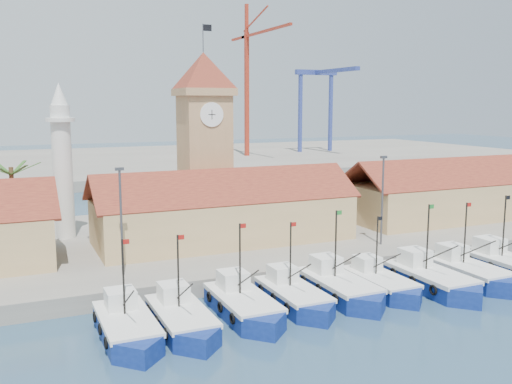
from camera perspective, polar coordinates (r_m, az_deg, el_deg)
name	(u,v)px	position (r m, az deg, el deg)	size (l,w,h in m)	color
ground	(320,319)	(43.01, 6.46, -12.55)	(400.00, 400.00, 0.00)	#1E3E50
quay	(212,239)	(63.72, -4.47, -4.72)	(140.00, 32.00, 1.50)	gray
terminal	(96,164)	(146.68, -15.68, 2.75)	(240.00, 80.00, 2.00)	gray
boat_0	(128,329)	(40.07, -12.71, -13.23)	(3.42, 9.37, 7.09)	navy
boat_1	(183,321)	(40.81, -7.34, -12.68)	(3.40, 9.31, 7.05)	navy
boat_2	(245,307)	(42.98, -1.14, -11.44)	(3.52, 9.64, 7.30)	navy
boat_3	(295,298)	(45.07, 3.93, -10.53)	(3.35, 9.17, 6.94)	navy
boat_4	(341,289)	(47.33, 8.47, -9.58)	(3.63, 9.93, 7.52)	navy
boat_5	(381,285)	(49.27, 12.44, -9.05)	(3.24, 8.88, 6.72)	navy
boat_6	(433,281)	(51.00, 17.29, -8.51)	(3.69, 10.12, 7.66)	navy
boat_7	(470,274)	(54.23, 20.65, -7.68)	(3.58, 9.81, 7.42)	navy
boat_8	(509,267)	(57.68, 24.02, -6.87)	(3.74, 10.23, 7.74)	navy
hall_center	(224,217)	(59.35, -3.23, -2.52)	(27.04, 10.13, 7.61)	tan
hall_right	(461,197)	(76.48, 19.84, -0.48)	(31.20, 10.13, 7.61)	tan
clock_tower	(204,137)	(63.95, -5.18, 5.48)	(5.80, 5.80, 22.70)	tan
minaret	(62,161)	(63.03, -18.80, 2.97)	(3.00, 3.00, 16.30)	silver
palm_tree	(13,200)	(61.25, -23.13, -0.72)	(5.60, 5.03, 8.39)	brown
lamp_posts	(260,206)	(51.80, 0.38, -1.37)	(80.70, 0.25, 9.03)	#3F3F44
crane_red_right	(250,72)	(149.89, -0.65, 11.92)	(1.00, 35.10, 38.93)	#AC2D1A
gantry	(322,88)	(163.50, 6.61, 10.29)	(13.00, 22.00, 23.20)	#2F3F91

